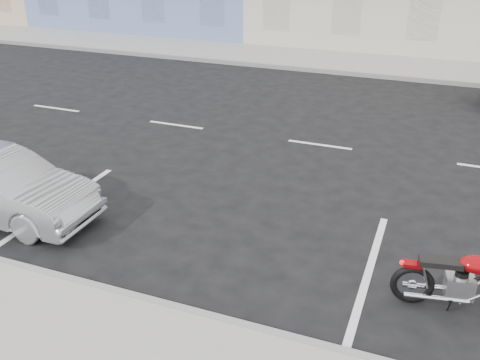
# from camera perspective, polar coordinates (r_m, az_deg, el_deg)

# --- Properties ---
(ground) EXTENTS (120.00, 120.00, 0.00)m
(ground) POSITION_cam_1_polar(r_m,az_deg,el_deg) (13.17, 16.98, 2.43)
(ground) COLOR black
(ground) RESTS_ON ground
(sidewalk_far) EXTENTS (80.00, 3.40, 0.15)m
(sidewalk_far) POSITION_cam_1_polar(r_m,az_deg,el_deg) (22.19, 6.26, 12.78)
(sidewalk_far) COLOR gray
(sidewalk_far) RESTS_ON ground
(curb_near) EXTENTS (80.00, 0.12, 0.16)m
(curb_near) POSITION_cam_1_polar(r_m,az_deg,el_deg) (9.08, -22.02, -8.85)
(curb_near) COLOR gray
(curb_near) RESTS_ON ground
(curb_far) EXTENTS (80.00, 0.12, 0.16)m
(curb_far) POSITION_cam_1_polar(r_m,az_deg,el_deg) (20.59, 4.95, 11.85)
(curb_far) COLOR gray
(curb_far) RESTS_ON ground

